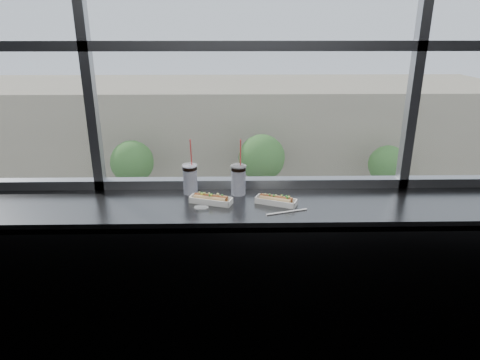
{
  "coord_description": "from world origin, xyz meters",
  "views": [
    {
      "loc": [
        -0.13,
        -1.16,
        2.12
      ],
      "look_at": [
        -0.09,
        1.23,
        1.25
      ],
      "focal_mm": 32.0,
      "sensor_mm": 36.0,
      "label": 1
    }
  ],
  "objects_px": {
    "car_near_c": "(213,277)",
    "car_near_b": "(83,276)",
    "hotdog_tray_right": "(276,200)",
    "tree_center": "(262,158)",
    "car_far_b": "(271,212)",
    "pedestrian_c": "(306,188)",
    "soda_cup_left": "(190,178)",
    "hotdog_tray_left": "(211,199)",
    "car_far_a": "(90,214)",
    "tree_left": "(132,162)",
    "soda_cup_right": "(238,178)",
    "loose_straw": "(287,212)",
    "tree_right": "(388,165)",
    "car_near_d": "(369,275)",
    "pedestrian_b": "(227,186)",
    "car_far_c": "(414,211)",
    "wrapper": "(201,207)"
  },
  "relations": [
    {
      "from": "wrapper",
      "to": "car_far_c",
      "type": "height_order",
      "value": "wrapper"
    },
    {
      "from": "car_far_b",
      "to": "car_far_c",
      "type": "bearing_deg",
      "value": -83.95
    },
    {
      "from": "soda_cup_left",
      "to": "soda_cup_right",
      "type": "bearing_deg",
      "value": -4.19
    },
    {
      "from": "hotdog_tray_right",
      "to": "loose_straw",
      "type": "distance_m",
      "value": 0.14
    },
    {
      "from": "loose_straw",
      "to": "pedestrian_b",
      "type": "distance_m",
      "value": 31.4
    },
    {
      "from": "car_far_b",
      "to": "car_near_d",
      "type": "bearing_deg",
      "value": -145.68
    },
    {
      "from": "hotdog_tray_left",
      "to": "car_far_b",
      "type": "distance_m",
      "value": 26.81
    },
    {
      "from": "pedestrian_b",
      "to": "tree_left",
      "type": "distance_m",
      "value": 7.54
    },
    {
      "from": "car_far_a",
      "to": "car_far_c",
      "type": "distance_m",
      "value": 22.21
    },
    {
      "from": "car_far_a",
      "to": "tree_center",
      "type": "xyz_separation_m",
      "value": [
        11.95,
        4.0,
        2.74
      ]
    },
    {
      "from": "hotdog_tray_left",
      "to": "tree_center",
      "type": "relative_size",
      "value": 0.05
    },
    {
      "from": "car_near_d",
      "to": "pedestrian_b",
      "type": "bearing_deg",
      "value": 31.28
    },
    {
      "from": "car_far_c",
      "to": "tree_center",
      "type": "xyz_separation_m",
      "value": [
        -10.27,
        4.0,
        2.63
      ]
    },
    {
      "from": "loose_straw",
      "to": "soda_cup_right",
      "type": "bearing_deg",
      "value": 116.27
    },
    {
      "from": "car_near_c",
      "to": "pedestrian_b",
      "type": "height_order",
      "value": "pedestrian_b"
    },
    {
      "from": "tree_left",
      "to": "car_near_b",
      "type": "bearing_deg",
      "value": -90.3
    },
    {
      "from": "car_far_a",
      "to": "tree_left",
      "type": "distance_m",
      "value": 5.19
    },
    {
      "from": "hotdog_tray_right",
      "to": "car_far_b",
      "type": "distance_m",
      "value": 26.79
    },
    {
      "from": "hotdog_tray_left",
      "to": "car_far_a",
      "type": "distance_m",
      "value": 28.38
    },
    {
      "from": "car_far_c",
      "to": "tree_center",
      "type": "height_order",
      "value": "tree_center"
    },
    {
      "from": "car_near_d",
      "to": "tree_center",
      "type": "xyz_separation_m",
      "value": [
        -4.7,
        12.0,
        2.58
      ]
    },
    {
      "from": "car_far_a",
      "to": "tree_left",
      "type": "bearing_deg",
      "value": -28.82
    },
    {
      "from": "hotdog_tray_right",
      "to": "tree_right",
      "type": "xyz_separation_m",
      "value": [
        11.54,
        28.29,
        -9.01
      ]
    },
    {
      "from": "soda_cup_right",
      "to": "car_near_d",
      "type": "relative_size",
      "value": 0.06
    },
    {
      "from": "pedestrian_c",
      "to": "tree_left",
      "type": "bearing_deg",
      "value": 0.51
    },
    {
      "from": "car_near_c",
      "to": "car_near_b",
      "type": "height_order",
      "value": "car_near_b"
    },
    {
      "from": "soda_cup_right",
      "to": "pedestrian_c",
      "type": "distance_m",
      "value": 30.85
    },
    {
      "from": "hotdog_tray_left",
      "to": "soda_cup_right",
      "type": "xyz_separation_m",
      "value": [
        0.17,
        0.14,
        0.08
      ]
    },
    {
      "from": "hotdog_tray_right",
      "to": "car_far_b",
      "type": "xyz_separation_m",
      "value": [
        2.34,
        24.29,
        -11.07
      ]
    },
    {
      "from": "soda_cup_left",
      "to": "pedestrian_c",
      "type": "distance_m",
      "value": 30.88
    },
    {
      "from": "car_far_c",
      "to": "car_near_d",
      "type": "bearing_deg",
      "value": 147.94
    },
    {
      "from": "car_far_b",
      "to": "tree_right",
      "type": "distance_m",
      "value": 10.24
    },
    {
      "from": "soda_cup_left",
      "to": "loose_straw",
      "type": "height_order",
      "value": "soda_cup_left"
    },
    {
      "from": "soda_cup_right",
      "to": "car_near_c",
      "type": "relative_size",
      "value": 0.06
    },
    {
      "from": "car_near_d",
      "to": "tree_left",
      "type": "relative_size",
      "value": 1.28
    },
    {
      "from": "hotdog_tray_right",
      "to": "tree_center",
      "type": "distance_m",
      "value": 29.57
    },
    {
      "from": "car_far_b",
      "to": "soda_cup_right",
      "type": "bearing_deg",
      "value": 179.98
    },
    {
      "from": "car_near_b",
      "to": "tree_left",
      "type": "xyz_separation_m",
      "value": [
        0.06,
        12.0,
        2.22
      ]
    },
    {
      "from": "car_far_a",
      "to": "pedestrian_b",
      "type": "xyz_separation_m",
      "value": [
        9.34,
        4.99,
        0.13
      ]
    },
    {
      "from": "soda_cup_left",
      "to": "tree_left",
      "type": "bearing_deg",
      "value": 104.46
    },
    {
      "from": "car_near_c",
      "to": "car_far_c",
      "type": "bearing_deg",
      "value": -57.23
    },
    {
      "from": "hotdog_tray_right",
      "to": "soda_cup_left",
      "type": "xyz_separation_m",
      "value": [
        -0.53,
        0.19,
        0.08
      ]
    },
    {
      "from": "loose_straw",
      "to": "hotdog_tray_left",
      "type": "bearing_deg",
      "value": 144.5
    },
    {
      "from": "wrapper",
      "to": "car_far_b",
      "type": "bearing_deg",
      "value": 83.47
    },
    {
      "from": "loose_straw",
      "to": "tree_right",
      "type": "distance_m",
      "value": 31.94
    },
    {
      "from": "car_far_a",
      "to": "soda_cup_right",
      "type": "bearing_deg",
      "value": -157.65
    },
    {
      "from": "car_near_c",
      "to": "tree_center",
      "type": "xyz_separation_m",
      "value": [
        3.24,
        12.0,
        2.6
      ]
    },
    {
      "from": "soda_cup_left",
      "to": "car_near_b",
      "type": "bearing_deg",
      "value": 114.41
    },
    {
      "from": "car_far_b",
      "to": "pedestrian_c",
      "type": "xyz_separation_m",
      "value": [
        3.11,
        4.12,
        0.13
      ]
    },
    {
      "from": "soda_cup_right",
      "to": "tree_left",
      "type": "relative_size",
      "value": 0.07
    }
  ]
}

